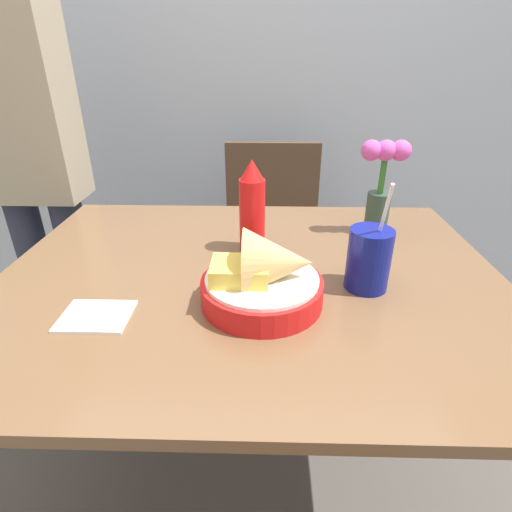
% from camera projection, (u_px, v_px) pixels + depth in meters
% --- Properties ---
extents(ground_plane, '(12.00, 12.00, 0.00)m').
position_uv_depth(ground_plane, '(252.00, 486.00, 1.25)').
color(ground_plane, '#4C4742').
extents(wall_window, '(7.00, 0.06, 2.60)m').
position_uv_depth(wall_window, '(261.00, 31.00, 1.77)').
color(wall_window, '#9EA8B7').
rests_on(wall_window, ground_plane).
extents(dining_table, '(1.13, 0.88, 0.77)m').
position_uv_depth(dining_table, '(251.00, 310.00, 0.95)').
color(dining_table, brown).
rests_on(dining_table, ground_plane).
extents(chair_far_window, '(0.40, 0.40, 0.88)m').
position_uv_depth(chair_far_window, '(272.00, 231.00, 1.72)').
color(chair_far_window, '#473323').
rests_on(chair_far_window, ground_plane).
extents(food_basket, '(0.24, 0.24, 0.16)m').
position_uv_depth(food_basket, '(266.00, 278.00, 0.77)').
color(food_basket, red).
rests_on(food_basket, dining_table).
extents(ketchup_bottle, '(0.06, 0.06, 0.23)m').
position_uv_depth(ketchup_bottle, '(250.00, 208.00, 0.96)').
color(ketchup_bottle, red).
rests_on(ketchup_bottle, dining_table).
extents(drink_cup, '(0.09, 0.09, 0.24)m').
position_uv_depth(drink_cup, '(368.00, 261.00, 0.82)').
color(drink_cup, navy).
rests_on(drink_cup, dining_table).
extents(flower_vase, '(0.13, 0.06, 0.25)m').
position_uv_depth(flower_vase, '(381.00, 182.00, 1.05)').
color(flower_vase, '#2D4738').
rests_on(flower_vase, dining_table).
extents(napkin, '(0.13, 0.10, 0.01)m').
position_uv_depth(napkin, '(96.00, 316.00, 0.75)').
color(napkin, white).
rests_on(napkin, dining_table).
extents(person_standing, '(0.32, 0.18, 1.58)m').
position_uv_depth(person_standing, '(30.00, 157.00, 1.32)').
color(person_standing, '#2D3347').
rests_on(person_standing, ground_plane).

